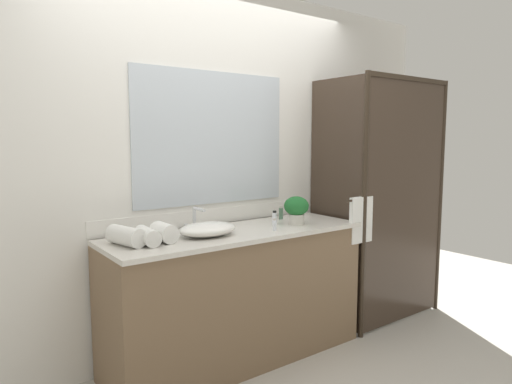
{
  "coord_description": "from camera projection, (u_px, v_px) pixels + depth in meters",
  "views": [
    {
      "loc": [
        -1.68,
        -2.47,
        1.51
      ],
      "look_at": [
        0.15,
        0.0,
        1.15
      ],
      "focal_mm": 31.87,
      "sensor_mm": 36.0,
      "label": 1
    }
  ],
  "objects": [
    {
      "name": "rolled_towel_middle",
      "position": [
        147.0,
        236.0,
        2.63
      ],
      "size": [
        0.11,
        0.23,
        0.1
      ],
      "primitive_type": "cylinder",
      "rotation": [
        1.57,
        0.0,
        -0.07
      ],
      "color": "white",
      "rests_on": "vanity_cabinet"
    },
    {
      "name": "amenity_bottle_body_wash",
      "position": [
        281.0,
        213.0,
        3.47
      ],
      "size": [
        0.03,
        0.03,
        0.1
      ],
      "color": "#4C7056",
      "rests_on": "vanity_cabinet"
    },
    {
      "name": "faucet",
      "position": [
        195.0,
        223.0,
        2.99
      ],
      "size": [
        0.17,
        0.16,
        0.17
      ],
      "color": "silver",
      "rests_on": "vanity_cabinet"
    },
    {
      "name": "amenity_bottle_lotion",
      "position": [
        275.0,
        218.0,
        3.24
      ],
      "size": [
        0.03,
        0.03,
        0.1
      ],
      "color": "silver",
      "rests_on": "vanity_cabinet"
    },
    {
      "name": "ground_plane",
      "position": [
        239.0,
        358.0,
        3.14
      ],
      "size": [
        8.0,
        8.0,
        0.0
      ],
      "primitive_type": "plane",
      "color": "#B7B2A8"
    },
    {
      "name": "amenity_bottle_conditioner",
      "position": [
        275.0,
        225.0,
        3.03
      ],
      "size": [
        0.03,
        0.03,
        0.08
      ],
      "color": "silver",
      "rests_on": "vanity_cabinet"
    },
    {
      "name": "potted_plant",
      "position": [
        296.0,
        208.0,
        3.24
      ],
      "size": [
        0.18,
        0.18,
        0.2
      ],
      "color": "beige",
      "rests_on": "vanity_cabinet"
    },
    {
      "name": "sink_basin",
      "position": [
        208.0,
        229.0,
        2.87
      ],
      "size": [
        0.38,
        0.27,
        0.09
      ],
      "primitive_type": "ellipsoid",
      "color": "white",
      "rests_on": "vanity_cabinet"
    },
    {
      "name": "vanity_cabinet",
      "position": [
        238.0,
        295.0,
        3.1
      ],
      "size": [
        1.8,
        0.58,
        0.9
      ],
      "color": "brown",
      "rests_on": "ground_plane"
    },
    {
      "name": "rolled_towel_far_edge",
      "position": [
        164.0,
        232.0,
        2.7
      ],
      "size": [
        0.12,
        0.19,
        0.11
      ],
      "primitive_type": "cylinder",
      "rotation": [
        1.57,
        0.0,
        0.02
      ],
      "color": "white",
      "rests_on": "vanity_cabinet"
    },
    {
      "name": "wall_back_with_mirror",
      "position": [
        211.0,
        168.0,
        3.27
      ],
      "size": [
        4.4,
        0.06,
        2.6
      ],
      "color": "silver",
      "rests_on": "ground_plane"
    },
    {
      "name": "shower_enclosure",
      "position": [
        383.0,
        200.0,
        3.63
      ],
      "size": [
        1.2,
        0.59,
        2.0
      ],
      "color": "#2D2319",
      "rests_on": "ground_plane"
    },
    {
      "name": "rolled_towel_near_edge",
      "position": [
        126.0,
        236.0,
        2.6
      ],
      "size": [
        0.17,
        0.27,
        0.11
      ],
      "primitive_type": "cylinder",
      "rotation": [
        1.57,
        0.0,
        0.25
      ],
      "color": "white",
      "rests_on": "vanity_cabinet"
    }
  ]
}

